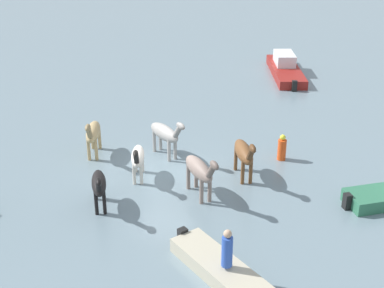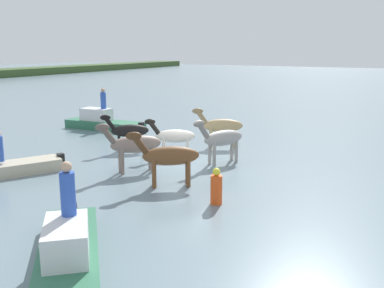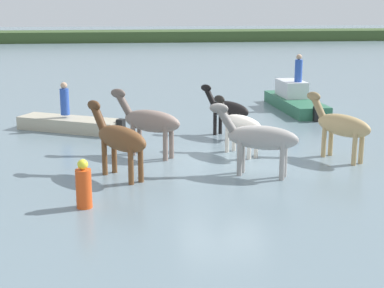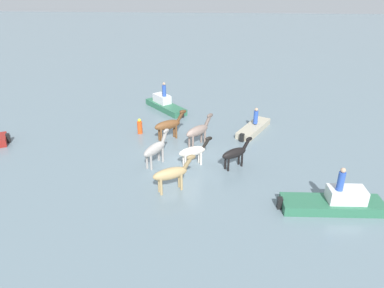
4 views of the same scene
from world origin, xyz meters
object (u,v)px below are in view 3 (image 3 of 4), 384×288
Objects in this scene: horse_rear_stallion at (240,124)px; buoy_channel_marker at (84,186)px; horse_mid_herd at (120,138)px; boat_skiff_near at (295,102)px; horse_chestnut_trailing at (149,121)px; horse_gray_outer at (341,125)px; boat_dinghy_port at (71,126)px; horse_lead at (259,138)px; horse_dun_straggler at (227,110)px; person_watcher_seated at (65,100)px; person_helmsman_aft at (299,69)px.

buoy_channel_marker is at bearing 103.98° from horse_rear_stallion.
boat_skiff_near is at bearing -75.46° from horse_mid_herd.
horse_chestnut_trailing is at bearing 134.28° from boat_skiff_near.
horse_gray_outer reaches higher than boat_dinghy_port.
horse_gray_outer is 2.02× the size of buoy_channel_marker.
boat_dinghy_port is (-5.46, 6.28, -0.89)m from horse_lead.
horse_rear_stallion is at bearing 171.00° from boat_dinghy_port.
horse_dun_straggler is at bearing -101.00° from horse_chestnut_trailing.
horse_chestnut_trailing is 9.71m from boat_skiff_near.
horse_chestnut_trailing is 1.14× the size of horse_dun_straggler.
boat_dinghy_port is (-5.40, 4.01, -0.78)m from horse_rear_stallion.
horse_gray_outer is at bearing -127.14° from horse_lead.
horse_dun_straggler is (-2.78, 3.40, -0.10)m from horse_gray_outer.
horse_gray_outer is 7.99m from buoy_channel_marker.
horse_chestnut_trailing is 1.94× the size of buoy_channel_marker.
boat_skiff_near is 4.30× the size of person_watcher_seated.
horse_mid_herd is 1.89× the size of person_helmsman_aft.
horse_chestnut_trailing is 1.86× the size of person_watcher_seated.
horse_gray_outer reaches higher than person_watcher_seated.
boat_skiff_near is 9.80m from boat_dinghy_port.
horse_gray_outer is 9.64m from boat_dinghy_port.
person_watcher_seated reaches higher than horse_rear_stallion.
boat_skiff_near is 1.29× the size of boat_dinghy_port.
person_watcher_seated reaches higher than boat_skiff_near.
horse_lead is 8.55m from person_watcher_seated.
horse_chestnut_trailing is (-2.74, 0.11, 0.15)m from horse_rear_stallion.
horse_mid_herd is at bearing 89.20° from horse_rear_stallion.
horse_dun_straggler is at bearing -75.67° from horse_mid_herd.
horse_rear_stallion is at bearing -36.42° from person_watcher_seated.
boat_skiff_near is (1.06, 8.10, -0.72)m from horse_gray_outer.
person_helmsman_aft is (9.40, 3.18, 1.59)m from boat_dinghy_port.
horse_chestnut_trailing is 5.67m from horse_gray_outer.
person_helmsman_aft is 1.00× the size of person_watcher_seated.
person_helmsman_aft reaches higher than horse_gray_outer.
horse_chestnut_trailing is 3.65m from horse_dun_straggler.
boat_skiff_near is at bearing -36.41° from horse_gray_outer.
person_helmsman_aft is (3.96, 4.74, 0.80)m from horse_dun_straggler.
horse_mid_herd is (-3.68, 0.29, 0.02)m from horse_lead.
horse_chestnut_trailing is 4.81m from boat_dinghy_port.
boat_skiff_near is 1.43m from person_helmsman_aft.
horse_lead is 0.59× the size of boat_dinghy_port.
horse_chestnut_trailing is 9.81m from person_helmsman_aft.
buoy_channel_marker is at bearing -82.09° from person_watcher_seated.
horse_rear_stallion is at bearing -97.44° from horse_mid_herd.
horse_rear_stallion is 6.13m from buoy_channel_marker.
boat_skiff_near is at bearing -57.88° from horse_rear_stallion.
horse_rear_stallion is at bearing -119.10° from person_helmsman_aft.
person_helmsman_aft reaches higher than horse_mid_herd.
horse_rear_stallion is at bearing 42.64° from horse_gray_outer.
horse_gray_outer reaches higher than horse_dun_straggler.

